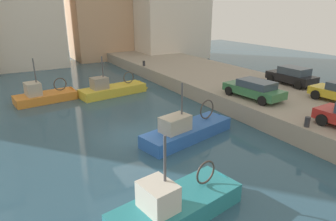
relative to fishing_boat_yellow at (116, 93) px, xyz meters
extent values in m
plane|color=#2D5166|center=(-2.22, -9.06, -0.12)|extent=(80.00, 80.00, 0.00)
cube|color=#9E9384|center=(9.28, -9.06, 0.48)|extent=(9.00, 56.00, 1.20)
cube|color=gold|center=(-0.31, -0.04, -0.12)|extent=(5.94, 2.61, 1.49)
cone|color=gold|center=(2.88, 0.39, -0.12)|extent=(1.12, 1.78, 1.67)
cube|color=#B2A893|center=(-0.31, -0.04, 0.55)|extent=(5.69, 2.43, 0.08)
cube|color=gray|center=(-1.53, -0.21, 1.09)|extent=(1.43, 1.26, 0.99)
cylinder|color=#4C4C51|center=(-1.14, -0.16, 1.93)|extent=(0.10, 0.10, 2.76)
torus|color=#3F3833|center=(1.29, 0.17, 1.19)|extent=(1.06, 0.22, 1.05)
sphere|color=white|center=(-2.15, 0.74, 0.11)|extent=(0.32, 0.32, 0.32)
cube|color=teal|center=(-3.89, -16.40, -0.12)|extent=(5.29, 2.61, 1.56)
cone|color=teal|center=(-1.04, -15.95, -0.12)|extent=(1.15, 1.78, 1.66)
cube|color=#896B4C|center=(-3.89, -16.40, 0.58)|extent=(5.07, 2.44, 0.08)
cube|color=beige|center=(-4.76, -16.54, 1.13)|extent=(1.20, 1.41, 1.01)
cylinder|color=#4C4C51|center=(-4.46, -16.49, 1.95)|extent=(0.10, 0.10, 2.72)
torus|color=#3F3833|center=(-2.49, -16.18, 1.19)|extent=(0.98, 0.23, 0.98)
sphere|color=white|center=(-5.55, -15.63, 0.12)|extent=(0.32, 0.32, 0.32)
cube|color=#2D60B7|center=(0.27, -10.88, -0.12)|extent=(6.15, 2.95, 1.50)
cone|color=#2D60B7|center=(3.50, -10.18, -0.12)|extent=(1.21, 1.73, 1.58)
cube|color=#896B4C|center=(0.27, -10.88, 0.56)|extent=(5.89, 2.77, 0.08)
cube|color=#B7AD99|center=(-0.72, -11.09, 1.05)|extent=(1.85, 1.38, 0.90)
cylinder|color=#4C4C51|center=(-0.24, -10.98, 1.92)|extent=(0.10, 0.10, 2.73)
torus|color=#3F3833|center=(1.89, -10.53, 1.28)|extent=(1.20, 0.33, 1.22)
sphere|color=white|center=(-1.67, -10.31, 0.11)|extent=(0.32, 0.32, 0.32)
cube|color=orange|center=(-5.76, 0.87, -0.12)|extent=(4.81, 2.50, 1.33)
cone|color=orange|center=(-3.12, 1.19, -0.12)|extent=(1.11, 1.86, 1.77)
cube|color=#9E7A51|center=(-5.76, 0.87, 0.48)|extent=(4.61, 2.32, 0.08)
cube|color=#B7AD99|center=(-6.59, 0.77, 1.05)|extent=(1.22, 1.50, 1.04)
cylinder|color=#4C4C51|center=(-6.28, 0.81, 1.96)|extent=(0.10, 0.10, 2.96)
torus|color=#3F3833|center=(-4.48, 1.02, 1.13)|extent=(1.07, 0.21, 1.07)
sphere|color=white|center=(-7.26, 1.77, 0.08)|extent=(0.32, 0.32, 0.32)
cube|color=#387547|center=(6.53, -9.75, 1.63)|extent=(2.09, 4.46, 0.55)
cube|color=#384756|center=(6.55, -9.97, 2.15)|extent=(1.72, 2.54, 0.48)
cylinder|color=black|center=(5.55, -8.36, 1.40)|extent=(0.27, 0.66, 0.64)
cylinder|color=black|center=(7.27, -8.21, 1.40)|extent=(0.27, 0.66, 0.64)
cylinder|color=black|center=(5.79, -11.29, 1.40)|extent=(0.27, 0.66, 0.64)
cylinder|color=black|center=(7.52, -11.15, 1.40)|extent=(0.27, 0.66, 0.64)
cube|color=black|center=(12.14, -8.48, 1.66)|extent=(1.76, 3.98, 0.60)
cube|color=#384756|center=(12.15, -8.68, 2.25)|extent=(1.54, 2.24, 0.58)
cylinder|color=black|center=(11.27, -7.14, 1.40)|extent=(0.23, 0.64, 0.64)
cylinder|color=black|center=(12.98, -7.12, 1.40)|extent=(0.23, 0.64, 0.64)
cylinder|color=black|center=(11.30, -9.83, 1.40)|extent=(0.23, 0.64, 0.64)
cylinder|color=black|center=(13.02, -9.81, 1.40)|extent=(0.23, 0.64, 0.64)
cylinder|color=black|center=(5.96, -15.35, 1.40)|extent=(0.24, 0.65, 0.64)
cylinder|color=black|center=(10.07, -12.17, 1.40)|extent=(0.24, 0.65, 0.64)
cylinder|color=black|center=(11.78, -12.11, 1.40)|extent=(0.24, 0.65, 0.64)
cylinder|color=#2D2D33|center=(5.13, -15.06, 1.36)|extent=(0.28, 0.28, 0.55)
cylinder|color=#2D2D33|center=(5.13, 4.94, 1.36)|extent=(0.28, 0.28, 0.55)
camera|label=1|loc=(-8.69, -23.93, 7.18)|focal=31.46mm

